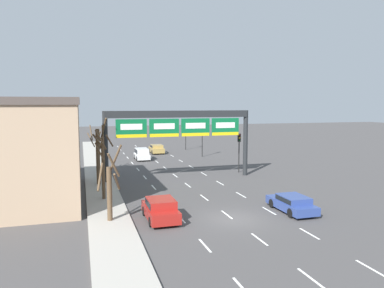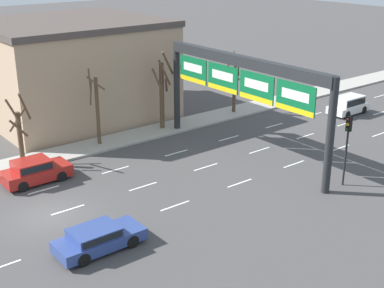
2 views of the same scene
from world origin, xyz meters
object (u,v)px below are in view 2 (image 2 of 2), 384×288
object	(u,v)px
suv_white	(348,104)
tree_bare_closest	(20,131)
sign_gantry	(242,79)
car_blue	(98,238)
tree_bare_second	(234,83)
tree_bare_furthest	(162,91)
traffic_light_far_end	(347,137)
car_red	(35,170)
tree_bare_third	(97,107)

from	to	relation	value
suv_white	tree_bare_closest	distance (m)	27.66
sign_gantry	car_blue	world-z (taller)	sign_gantry
tree_bare_second	tree_bare_furthest	xyz separation A→B (m)	(-0.08, -7.47, 0.45)
sign_gantry	traffic_light_far_end	size ratio (longest dim) A/B	3.47
traffic_light_far_end	tree_bare_second	world-z (taller)	tree_bare_second
car_red	traffic_light_far_end	distance (m)	19.19
car_red	tree_bare_furthest	xyz separation A→B (m)	(-3.37, 12.10, 2.41)
suv_white	tree_bare_furthest	xyz separation A→B (m)	(-6.44, -15.29, 2.32)
car_red	sign_gantry	bearing A→B (deg)	70.03
tree_bare_closest	tree_bare_third	xyz separation A→B (m)	(-0.08, 5.79, 0.57)
traffic_light_far_end	suv_white	bearing A→B (deg)	125.45
car_red	tree_bare_furthest	world-z (taller)	tree_bare_furthest
tree_bare_closest	tree_bare_furthest	xyz separation A→B (m)	(-0.14, 11.61, 0.81)
tree_bare_third	tree_bare_furthest	size ratio (longest dim) A/B	0.89
tree_bare_second	tree_bare_furthest	distance (m)	7.49
sign_gantry	suv_white	world-z (taller)	sign_gantry
traffic_light_far_end	tree_bare_third	world-z (taller)	tree_bare_third
sign_gantry	tree_bare_closest	world-z (taller)	sign_gantry
car_red	tree_bare_third	bearing A→B (deg)	117.80
sign_gantry	tree_bare_closest	size ratio (longest dim) A/B	3.07
tree_bare_second	tree_bare_third	xyz separation A→B (m)	(-0.02, -13.29, 0.21)
sign_gantry	tree_bare_second	xyz separation A→B (m)	(-8.00, 6.61, -2.80)
tree_bare_second	sign_gantry	bearing A→B (deg)	-39.58
car_blue	tree_bare_second	size ratio (longest dim) A/B	0.84
tree_bare_closest	tree_bare_second	distance (m)	19.08
car_red	tree_bare_second	bearing A→B (deg)	99.54
tree_bare_closest	sign_gantry	bearing A→B (deg)	57.51
car_blue	suv_white	bearing A→B (deg)	102.77
car_red	traffic_light_far_end	bearing A→B (deg)	50.49
traffic_light_far_end	tree_bare_third	bearing A→B (deg)	-151.41
traffic_light_far_end	tree_bare_closest	xyz separation A→B (m)	(-15.34, -14.20, -0.76)
car_red	tree_bare_third	world-z (taller)	tree_bare_third
suv_white	car_blue	bearing A→B (deg)	-77.23
suv_white	tree_bare_second	distance (m)	10.25
suv_white	tree_bare_second	xyz separation A→B (m)	(-6.36, -7.81, 1.87)
tree_bare_closest	tree_bare_furthest	size ratio (longest dim) A/B	0.79
car_red	tree_bare_second	size ratio (longest dim) A/B	0.79
tree_bare_third	tree_bare_furthest	xyz separation A→B (m)	(-0.06, 5.82, 0.23)
car_blue	car_red	world-z (taller)	car_red
tree_bare_closest	tree_bare_furthest	world-z (taller)	tree_bare_furthest
sign_gantry	tree_bare_furthest	xyz separation A→B (m)	(-8.08, -0.86, -2.35)
suv_white	tree_bare_second	world-z (taller)	tree_bare_second
car_blue	tree_bare_furthest	size ratio (longest dim) A/B	0.69
car_blue	tree_bare_third	xyz separation A→B (m)	(-12.78, 7.08, 2.30)
sign_gantry	tree_bare_third	xyz separation A→B (m)	(-8.02, -6.68, -2.59)
car_blue	car_red	size ratio (longest dim) A/B	1.06
suv_white	tree_bare_second	bearing A→B (deg)	-129.17
traffic_light_far_end	tree_bare_furthest	size ratio (longest dim) A/B	0.70
tree_bare_closest	car_red	bearing A→B (deg)	-8.73
sign_gantry	tree_bare_second	size ratio (longest dim) A/B	2.93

